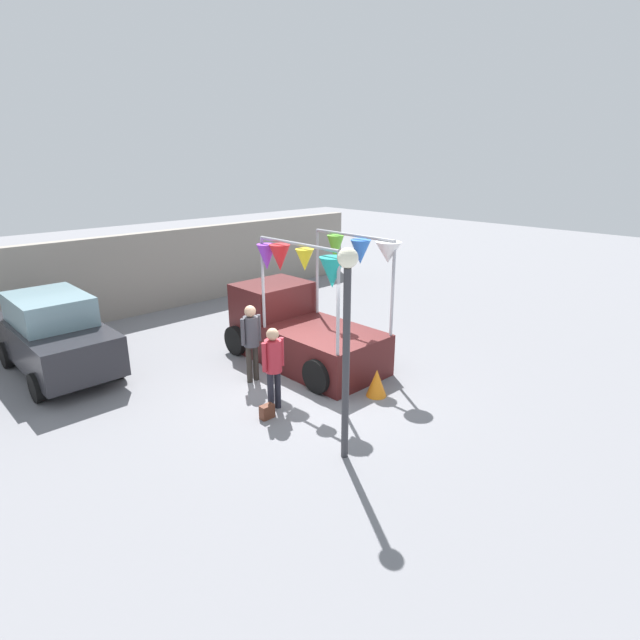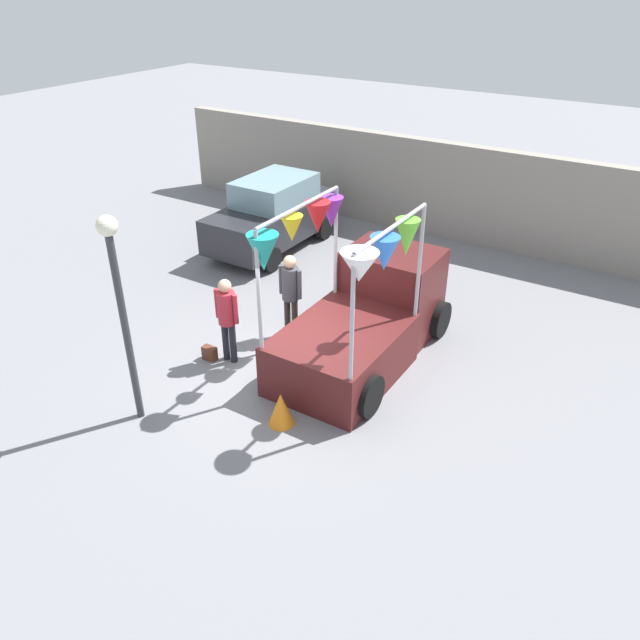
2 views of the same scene
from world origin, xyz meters
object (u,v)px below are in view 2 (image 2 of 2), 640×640
person_customer (227,313)px  folded_kite_bundle_tangerine (281,409)px  vendor_truck (368,312)px  handbag (210,353)px  parked_car (273,214)px  street_lamp (119,292)px  person_vendor (290,288)px

person_customer → folded_kite_bundle_tangerine: 2.33m
vendor_truck → handbag: vendor_truck is taller
parked_car → street_lamp: size_ratio=1.11×
person_vendor → handbag: 2.03m
vendor_truck → person_vendor: vendor_truck is taller
handbag → person_customer: bearing=29.7°
person_vendor → handbag: (-0.83, -1.59, -0.95)m
parked_car → street_lamp: street_lamp is taller
street_lamp → folded_kite_bundle_tangerine: street_lamp is taller
parked_car → folded_kite_bundle_tangerine: bearing=-53.4°
vendor_truck → folded_kite_bundle_tangerine: (-0.15, -2.69, -0.61)m
person_vendor → folded_kite_bundle_tangerine: size_ratio=2.99×
vendor_truck → folded_kite_bundle_tangerine: size_ratio=6.88×
vendor_truck → street_lamp: size_ratio=1.15×
person_customer → street_lamp: bearing=-95.5°
person_customer → handbag: 1.00m
person_customer → handbag: size_ratio=6.18×
person_vendor → vendor_truck: bearing=8.9°
vendor_truck → person_vendor: 1.64m
parked_car → street_lamp: 7.61m
folded_kite_bundle_tangerine → person_customer: bearing=151.6°
person_vendor → folded_kite_bundle_tangerine: bearing=-59.1°
vendor_truck → handbag: size_ratio=14.74×
street_lamp → handbag: bearing=94.2°
parked_car → person_customer: bearing=-63.0°
street_lamp → folded_kite_bundle_tangerine: size_ratio=5.99×
parked_car → handbag: parked_car is taller
parked_car → folded_kite_bundle_tangerine: 7.52m
vendor_truck → person_customer: (-2.10, -1.64, 0.14)m
parked_car → handbag: 5.65m
vendor_truck → folded_kite_bundle_tangerine: 2.76m
street_lamp → folded_kite_bundle_tangerine: (2.15, 1.10, -2.08)m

